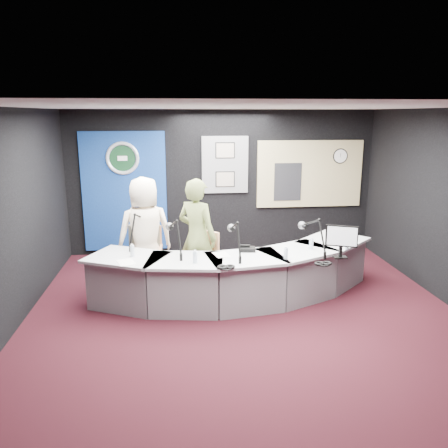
{
  "coord_description": "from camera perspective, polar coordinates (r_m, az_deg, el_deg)",
  "views": [
    {
      "loc": [
        -0.89,
        -5.73,
        2.71
      ],
      "look_at": [
        -0.2,
        0.8,
        1.1
      ],
      "focal_mm": 36.0,
      "sensor_mm": 36.0,
      "label": 1
    }
  ],
  "objects": [
    {
      "name": "equipment_rack",
      "position": [
        9.03,
        8.09,
        5.32
      ],
      "size": [
        0.55,
        0.02,
        0.75
      ],
      "primitive_type": "cube",
      "color": "black",
      "rests_on": "booth_window_frame"
    },
    {
      "name": "wall_front",
      "position": [
        3.15,
        11.17,
        -11.07
      ],
      "size": [
        6.0,
        0.02,
        2.8
      ],
      "primitive_type": "cube",
      "color": "black",
      "rests_on": "ground"
    },
    {
      "name": "wall_clock",
      "position": [
        9.29,
        14.56,
        8.35
      ],
      "size": [
        0.28,
        0.01,
        0.28
      ],
      "primitive_type": "cylinder",
      "rotation": [
        1.57,
        0.0,
        0.0
      ],
      "color": "white",
      "rests_on": "booth_window_frame"
    },
    {
      "name": "seal_center",
      "position": [
        8.76,
        -12.77,
        8.15
      ],
      "size": [
        0.48,
        0.01,
        0.48
      ],
      "primitive_type": "cylinder",
      "rotation": [
        1.57,
        0.0,
        0.0
      ],
      "color": "black",
      "rests_on": "backdrop_panel"
    },
    {
      "name": "computer_monitor",
      "position": [
        6.42,
        14.68,
        -1.47
      ],
      "size": [
        0.39,
        0.18,
        0.28
      ],
      "primitive_type": "cube",
      "rotation": [
        0.0,
        0.0,
        -0.38
      ],
      "color": "black",
      "rests_on": "broadcast_desk"
    },
    {
      "name": "ceiling",
      "position": [
        5.8,
        2.9,
        14.65
      ],
      "size": [
        6.0,
        6.0,
        0.02
      ],
      "primitive_type": "cube",
      "color": "silver",
      "rests_on": "ground"
    },
    {
      "name": "framed_photo_upper",
      "position": [
        8.74,
        0.15,
        9.33
      ],
      "size": [
        0.34,
        0.02,
        0.27
      ],
      "primitive_type": "cube",
      "color": "gray",
      "rests_on": "pinboard"
    },
    {
      "name": "agency_seal",
      "position": [
        8.75,
        -12.77,
        8.14
      ],
      "size": [
        0.63,
        0.07,
        0.63
      ],
      "primitive_type": "torus",
      "rotation": [
        1.57,
        0.0,
        0.0
      ],
      "color": "silver",
      "rests_on": "backdrop_panel"
    },
    {
      "name": "boom_mic_b",
      "position": [
        6.42,
        -6.26,
        -1.29
      ],
      "size": [
        0.28,
        0.72,
        0.6
      ],
      "primitive_type": null,
      "color": "black",
      "rests_on": "broadcast_desk"
    },
    {
      "name": "boom_mic_d",
      "position": [
        6.58,
        11.27,
        -1.11
      ],
      "size": [
        0.29,
        0.72,
        0.6
      ],
      "primitive_type": null,
      "color": "black",
      "rests_on": "broadcast_desk"
    },
    {
      "name": "desk_phone",
      "position": [
        6.62,
        3.05,
        -3.22
      ],
      "size": [
        0.24,
        0.2,
        0.05
      ],
      "primitive_type": "cube",
      "rotation": [
        0.0,
        0.0,
        -0.13
      ],
      "color": "black",
      "rests_on": "broadcast_desk"
    },
    {
      "name": "notepad",
      "position": [
        6.45,
        -0.34,
        -3.89
      ],
      "size": [
        0.26,
        0.32,
        0.0
      ],
      "primitive_type": "cube",
      "rotation": [
        0.0,
        0.0,
        0.24
      ],
      "color": "white",
      "rests_on": "broadcast_desk"
    },
    {
      "name": "water_bottles",
      "position": [
        6.37,
        2.52,
        -3.31
      ],
      "size": [
        3.2,
        0.52,
        0.18
      ],
      "primitive_type": null,
      "color": "silver",
      "rests_on": "broadcast_desk"
    },
    {
      "name": "person_man",
      "position": [
        7.15,
        -9.99,
        -1.16
      ],
      "size": [
        1.0,
        0.81,
        1.79
      ],
      "primitive_type": "imported",
      "rotation": [
        0.0,
        0.0,
        3.45
      ],
      "color": "#FFE8CB",
      "rests_on": "ground"
    },
    {
      "name": "wall_left",
      "position": [
        6.24,
        -25.63,
        0.28
      ],
      "size": [
        0.02,
        6.0,
        2.8
      ],
      "primitive_type": "cube",
      "color": "black",
      "rests_on": "ground"
    },
    {
      "name": "boom_mic_a",
      "position": [
        6.9,
        -10.66,
        -0.38
      ],
      "size": [
        0.37,
        0.69,
        0.6
      ],
      "primitive_type": null,
      "color": "black",
      "rests_on": "broadcast_desk"
    },
    {
      "name": "headphones_near",
      "position": [
        6.16,
        12.48,
        -4.92
      ],
      "size": [
        0.2,
        0.2,
        0.03
      ],
      "primitive_type": "torus",
      "color": "black",
      "rests_on": "broadcast_desk"
    },
    {
      "name": "ground",
      "position": [
        6.4,
        2.59,
        -11.29
      ],
      "size": [
        6.0,
        6.0,
        0.0
      ],
      "primitive_type": "plane",
      "color": "black",
      "rests_on": "ground"
    },
    {
      "name": "wall_back",
      "position": [
        8.87,
        -0.21,
        5.3
      ],
      "size": [
        6.0,
        0.02,
        2.8
      ],
      "primitive_type": "cube",
      "color": "black",
      "rests_on": "ground"
    },
    {
      "name": "draped_jacket",
      "position": [
        7.46,
        -10.0,
        -2.7
      ],
      "size": [
        0.5,
        0.12,
        0.7
      ],
      "primitive_type": "cube",
      "rotation": [
        0.0,
        0.0,
        -0.04
      ],
      "color": "#686557",
      "rests_on": "armchair_left"
    },
    {
      "name": "framed_photo_lower",
      "position": [
        8.81,
        0.15,
        5.69
      ],
      "size": [
        0.34,
        0.02,
        0.27
      ],
      "primitive_type": "cube",
      "color": "gray",
      "rests_on": "pinboard"
    },
    {
      "name": "pinboard",
      "position": [
        8.8,
        0.13,
        7.53
      ],
      "size": [
        0.9,
        0.04,
        1.1
      ],
      "primitive_type": "cube",
      "color": "slate",
      "rests_on": "wall_back"
    },
    {
      "name": "armchair_left",
      "position": [
        7.26,
        -9.85,
        -4.26
      ],
      "size": [
        0.57,
        0.57,
        0.97
      ],
      "primitive_type": null,
      "rotation": [
        0.0,
        0.0,
        -0.04
      ],
      "color": "tan",
      "rests_on": "ground"
    },
    {
      "name": "broadcast_desk",
      "position": [
        6.75,
        1.5,
        -6.46
      ],
      "size": [
        4.5,
        1.9,
        0.75
      ],
      "primitive_type": null,
      "color": "#B2B5B7",
      "rests_on": "ground"
    },
    {
      "name": "booth_glow",
      "position": [
        9.15,
        10.84,
        6.26
      ],
      "size": [
        2.0,
        0.02,
        1.2
      ],
      "primitive_type": "cube",
      "color": "#D0BD83",
      "rests_on": "booth_window_frame"
    },
    {
      "name": "booth_window_frame",
      "position": [
        9.16,
        10.82,
        6.27
      ],
      "size": [
        2.12,
        0.06,
        1.32
      ],
      "primitive_type": "cube",
      "color": "tan",
      "rests_on": "wall_back"
    },
    {
      "name": "paper_stack",
      "position": [
        6.27,
        -12.33,
        -4.76
      ],
      "size": [
        0.3,
        0.35,
        0.0
      ],
      "primitive_type": "cube",
      "rotation": [
        0.0,
        0.0,
        0.34
      ],
      "color": "white",
      "rests_on": "broadcast_desk"
    },
    {
      "name": "person_woman",
      "position": [
        6.82,
        -3.43,
        -1.66
      ],
      "size": [
        0.78,
        0.74,
        1.79
      ],
      "primitive_type": "imported",
      "rotation": [
        0.0,
        0.0,
        2.48
      ],
      "color": "olive",
      "rests_on": "ground"
    },
    {
      "name": "headphones_far",
      "position": [
        5.89,
        0.28,
        -5.47
      ],
      "size": [
        0.21,
        0.21,
        0.03
      ],
      "primitive_type": "torus",
      "color": "black",
      "rests_on": "broadcast_desk"
    },
    {
      "name": "boom_mic_c",
      "position": [
        6.28,
        1.47,
        -1.55
      ],
      "size": [
        0.17,
        0.74,
        0.6
      ],
      "primitive_type": null,
      "color": "black",
      "rests_on": "broadcast_desk"
    },
    {
      "name": "backdrop_panel",
      "position": [
        8.88,
        -12.52,
        3.99
      ],
      "size": [
        1.6,
        0.05,
        2.3
      ],
      "primitive_type": "cube",
      "color": "navy",
      "rests_on": "wall_back"
    },
    {
      "name": "armchair_right",
      "position": [
        6.93,
        -3.39,
        -4.58
      ],
      "size": [
        0.84,
        0.84,
        1.06
      ],
      "primitive_type": null,
      "rotation": [
        0.0,
        0.0,
        -0.84
      ],
      "color": "tan",
      "rests_on": "ground"
    }
  ]
}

